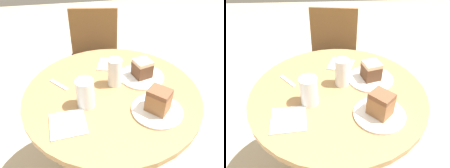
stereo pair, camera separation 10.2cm
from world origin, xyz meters
TOP-DOWN VIEW (x-y plane):
  - table at (0.00, 0.00)m, footprint 0.84×0.84m
  - chair at (-0.00, 0.79)m, footprint 0.49×0.54m
  - plate_near at (0.17, 0.08)m, footprint 0.23×0.23m
  - plate_far at (0.16, -0.17)m, footprint 0.22×0.22m
  - cake_slice_near at (0.17, 0.08)m, footprint 0.10×0.10m
  - cake_slice_far at (0.16, -0.17)m, footprint 0.12×0.12m
  - glass_lemonade at (0.02, 0.05)m, footprint 0.07×0.07m
  - glass_water at (-0.13, -0.08)m, footprint 0.08×0.08m
  - napkin_stack at (-0.21, -0.18)m, footprint 0.15×0.15m
  - spoon at (-0.25, 0.09)m, footprint 0.09×0.10m
  - napkin_side at (0.03, 0.23)m, footprint 0.16×0.16m

SIDE VIEW (x-z plane):
  - chair at x=0.00m, z-range 0.03..0.89m
  - table at x=0.00m, z-range 0.18..0.95m
  - spoon at x=-0.25m, z-range 0.77..0.78m
  - napkin_stack at x=-0.21m, z-range 0.77..0.78m
  - napkin_side at x=0.03m, z-range 0.77..0.78m
  - plate_near at x=0.17m, z-range 0.77..0.78m
  - plate_far at x=0.16m, z-range 0.77..0.78m
  - cake_slice_near at x=0.17m, z-range 0.78..0.87m
  - glass_water at x=-0.13m, z-range 0.77..0.90m
  - cake_slice_far at x=0.16m, z-range 0.78..0.89m
  - glass_lemonade at x=0.02m, z-range 0.77..0.91m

